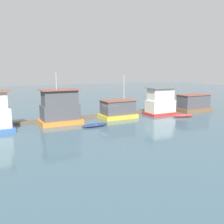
{
  "coord_description": "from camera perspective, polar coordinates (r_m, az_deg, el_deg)",
  "views": [
    {
      "loc": [
        -18.74,
        -36.68,
        8.26
      ],
      "look_at": [
        0.0,
        -1.0,
        1.4
      ],
      "focal_mm": 40.0,
      "sensor_mm": 36.0,
      "label": 1
    }
  ],
  "objects": [
    {
      "name": "dinghy_red",
      "position": [
        45.88,
        15.9,
        -0.77
      ],
      "size": [
        3.9,
        2.3,
        0.49
      ],
      "color": "red",
      "rests_on": "ground_plane"
    },
    {
      "name": "houseboat_red",
      "position": [
        47.18,
        11.02,
        2.17
      ],
      "size": [
        5.69,
        3.66,
        5.0
      ],
      "color": "red",
      "rests_on": "ground_plane"
    },
    {
      "name": "mooring_post_near_left",
      "position": [
        40.58,
        -15.28,
        -1.4
      ],
      "size": [
        0.21,
        0.21,
        1.43
      ],
      "primitive_type": "cylinder",
      "color": "brown",
      "rests_on": "ground_plane"
    },
    {
      "name": "houseboat_yellow",
      "position": [
        43.06,
        1.33,
        0.6
      ],
      "size": [
        6.07,
        3.97,
        7.4
      ],
      "color": "gold",
      "rests_on": "ground_plane"
    },
    {
      "name": "dinghy_navy",
      "position": [
        36.72,
        -3.99,
        -3.0
      ],
      "size": [
        4.21,
        1.46,
        0.45
      ],
      "color": "navy",
      "rests_on": "ground_plane"
    },
    {
      "name": "houseboat_brown",
      "position": [
        52.74,
        18.09,
        1.92
      ],
      "size": [
        6.95,
        3.87,
        3.38
      ],
      "color": "brown",
      "rests_on": "ground_plane"
    },
    {
      "name": "houseboat_orange",
      "position": [
        39.08,
        -11.8,
        0.84
      ],
      "size": [
        6.28,
        4.04,
        7.94
      ],
      "color": "orange",
      "rests_on": "ground_plane"
    },
    {
      "name": "ground_plane",
      "position": [
        42.01,
        -0.63,
        -1.68
      ],
      "size": [
        200.0,
        200.0,
        0.0
      ],
      "primitive_type": "plane",
      "color": "#426070"
    },
    {
      "name": "dock_walkway",
      "position": [
        44.88,
        -2.55,
        -0.76
      ],
      "size": [
        51.0,
        1.48,
        0.3
      ],
      "primitive_type": "cube",
      "color": "brown",
      "rests_on": "ground_plane"
    },
    {
      "name": "mooring_post_far_right",
      "position": [
        47.04,
        5.24,
        0.81
      ],
      "size": [
        0.3,
        0.3,
        2.11
      ],
      "primitive_type": "cylinder",
      "color": "brown",
      "rests_on": "ground_plane"
    }
  ]
}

